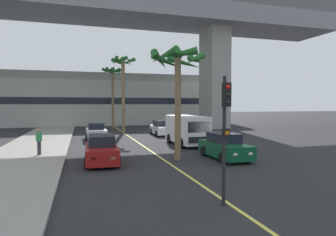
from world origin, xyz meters
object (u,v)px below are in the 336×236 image
(car_queue_fourth, at_px, (102,150))
(pedestrian_near_crosswalk, at_px, (39,141))
(palm_tree_mid_median, at_px, (123,74))
(car_queue_third, at_px, (96,132))
(car_queue_second, at_px, (161,128))
(palm_tree_near_median, at_px, (113,78))
(car_queue_front, at_px, (224,147))
(palm_tree_far_median, at_px, (178,69))
(delivery_van, at_px, (187,129))
(traffic_light_median_near, at_px, (225,123))

(car_queue_fourth, distance_m, pedestrian_near_crosswalk, 4.71)
(palm_tree_mid_median, bearing_deg, car_queue_third, -117.94)
(car_queue_second, xyz_separation_m, palm_tree_near_median, (-3.90, 11.57, 6.32))
(car_queue_fourth, bearing_deg, car_queue_front, -6.47)
(palm_tree_far_median, bearing_deg, delivery_van, 64.80)
(car_queue_third, height_order, traffic_light_median_near, traffic_light_median_near)
(car_queue_fourth, bearing_deg, traffic_light_median_near, -67.81)
(car_queue_front, distance_m, pedestrian_near_crosswalk, 11.49)
(palm_tree_far_median, bearing_deg, pedestrian_near_crosswalk, 157.00)
(delivery_van, bearing_deg, car_queue_front, -88.56)
(delivery_van, height_order, palm_tree_far_median, palm_tree_far_median)
(traffic_light_median_near, bearing_deg, car_queue_fourth, 112.19)
(palm_tree_mid_median, distance_m, palm_tree_far_median, 18.28)
(car_queue_fourth, distance_m, palm_tree_near_median, 25.84)
(car_queue_fourth, xyz_separation_m, traffic_light_median_near, (3.34, -8.20, 1.99))
(palm_tree_far_median, bearing_deg, palm_tree_near_median, 92.60)
(palm_tree_mid_median, distance_m, pedestrian_near_crosswalk, 17.54)
(car_queue_front, distance_m, car_queue_third, 13.96)
(palm_tree_far_median, height_order, pedestrian_near_crosswalk, palm_tree_far_median)
(palm_tree_mid_median, bearing_deg, palm_tree_near_median, 93.96)
(car_queue_third, relative_size, car_queue_fourth, 0.99)
(car_queue_front, bearing_deg, car_queue_fourth, 173.53)
(car_queue_second, height_order, delivery_van, delivery_van)
(delivery_van, xyz_separation_m, palm_tree_mid_median, (-3.36, 12.47, 5.57))
(palm_tree_mid_median, height_order, palm_tree_far_median, palm_tree_mid_median)
(palm_tree_near_median, relative_size, palm_tree_mid_median, 0.95)
(car_queue_fourth, bearing_deg, palm_tree_near_median, 82.63)
(car_queue_front, bearing_deg, traffic_light_median_near, -117.67)
(palm_tree_near_median, height_order, pedestrian_near_crosswalk, palm_tree_near_median)
(car_queue_third, relative_size, palm_tree_mid_median, 0.46)
(car_queue_fourth, xyz_separation_m, palm_tree_mid_median, (3.70, 17.81, 6.14))
(car_queue_second, bearing_deg, traffic_light_median_near, -99.97)
(car_queue_fourth, relative_size, palm_tree_near_median, 0.49)
(car_queue_second, bearing_deg, palm_tree_far_median, -101.40)
(car_queue_front, height_order, pedestrian_near_crosswalk, pedestrian_near_crosswalk)
(delivery_van, xyz_separation_m, pedestrian_near_crosswalk, (-10.68, -2.34, -0.29))
(palm_tree_near_median, xyz_separation_m, palm_tree_mid_median, (0.49, -7.03, -0.18))
(car_queue_front, height_order, palm_tree_mid_median, palm_tree_mid_median)
(car_queue_third, bearing_deg, palm_tree_mid_median, 62.06)
(traffic_light_median_near, relative_size, palm_tree_near_median, 0.50)
(car_queue_second, relative_size, delivery_van, 0.78)
(car_queue_third, bearing_deg, car_queue_front, -60.00)
(palm_tree_far_median, bearing_deg, car_queue_fourth, 174.90)
(palm_tree_mid_median, bearing_deg, car_queue_front, -79.33)
(delivery_van, relative_size, pedestrian_near_crosswalk, 3.25)
(car_queue_fourth, bearing_deg, delivery_van, 37.13)
(traffic_light_median_near, xyz_separation_m, palm_tree_mid_median, (0.36, 26.01, 4.15))
(pedestrian_near_crosswalk, bearing_deg, traffic_light_median_near, -58.11)
(palm_tree_mid_median, bearing_deg, pedestrian_near_crosswalk, -116.30)
(car_queue_fourth, bearing_deg, palm_tree_far_median, -5.10)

